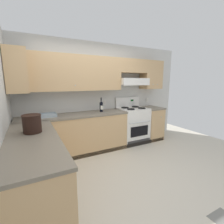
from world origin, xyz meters
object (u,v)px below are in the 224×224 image
Objects in this scene: stove at (133,125)px; bowl at (48,116)px; wine_bottle at (101,106)px; bucket at (32,123)px.

stove reaches higher than bowl.
bucket is at bearing -145.92° from wine_bottle.
bucket reaches higher than bowl.
bowl is (-2.11, 0.00, 0.46)m from stove.
stove is at bearing 22.30° from bucket.
wine_bottle is at bearing 1.39° from bowl.
wine_bottle reaches higher than bowl.
wine_bottle is 1.21m from bowl.
wine_bottle is at bearing 178.06° from stove.
stove is at bearing -0.04° from bowl.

